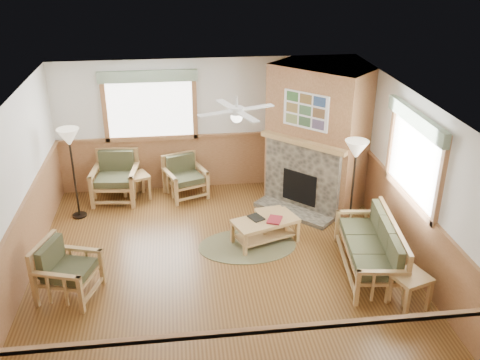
{
  "coord_description": "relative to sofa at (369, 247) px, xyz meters",
  "views": [
    {
      "loc": [
        -0.59,
        -7.28,
        4.87
      ],
      "look_at": [
        0.4,
        0.7,
        1.15
      ],
      "focal_mm": 40.0,
      "sensor_mm": 36.0,
      "label": 1
    }
  ],
  "objects": [
    {
      "name": "wall_right",
      "position": [
        0.71,
        0.47,
        0.93
      ],
      "size": [
        0.02,
        6.0,
        2.7
      ],
      "primitive_type": "cube",
      "color": "white",
      "rests_on": "floor"
    },
    {
      "name": "wall_back",
      "position": [
        -2.29,
        3.47,
        0.93
      ],
      "size": [
        6.0,
        0.02,
        2.7
      ],
      "primitive_type": "cube",
      "color": "white",
      "rests_on": "floor"
    },
    {
      "name": "window_back",
      "position": [
        -3.39,
        3.43,
        2.11
      ],
      "size": [
        1.9,
        0.16,
        1.5
      ],
      "primitive_type": null,
      "color": "white",
      "rests_on": "wall_back"
    },
    {
      "name": "armchair_left",
      "position": [
        -4.56,
        -0.07,
        0.01
      ],
      "size": [
        0.97,
        0.97,
        0.86
      ],
      "primitive_type": null,
      "rotation": [
        0.0,
        0.0,
        1.26
      ],
      "color": "tan",
      "rests_on": "floor"
    },
    {
      "name": "wall_left",
      "position": [
        -5.29,
        0.47,
        0.93
      ],
      "size": [
        0.02,
        6.0,
        2.7
      ],
      "primitive_type": "cube",
      "color": "white",
      "rests_on": "floor"
    },
    {
      "name": "wall_front",
      "position": [
        -2.29,
        -2.53,
        0.93
      ],
      "size": [
        6.0,
        0.02,
        2.7
      ],
      "primitive_type": "cube",
      "color": "white",
      "rests_on": "floor"
    },
    {
      "name": "sofa",
      "position": [
        0.0,
        0.0,
        0.0
      ],
      "size": [
        1.92,
        0.98,
        0.85
      ],
      "primitive_type": null,
      "rotation": [
        0.0,
        0.0,
        -1.7
      ],
      "color": "tan",
      "rests_on": "floor"
    },
    {
      "name": "floor_lamp_right",
      "position": [
        0.08,
        1.19,
        0.45
      ],
      "size": [
        0.45,
        0.45,
        1.75
      ],
      "primitive_type": null,
      "rotation": [
        0.0,
        0.0,
        -0.12
      ],
      "color": "black",
      "rests_on": "floor"
    },
    {
      "name": "floor_lamp_left",
      "position": [
        -4.8,
        2.4,
        0.45
      ],
      "size": [
        0.51,
        0.51,
        1.75
      ],
      "primitive_type": null,
      "rotation": [
        0.0,
        0.0,
        -0.34
      ],
      "color": "black",
      "rests_on": "floor"
    },
    {
      "name": "coffee_table",
      "position": [
        -1.47,
        1.04,
        -0.2
      ],
      "size": [
        1.22,
        0.89,
        0.44
      ],
      "primitive_type": null,
      "rotation": [
        0.0,
        0.0,
        0.35
      ],
      "color": "tan",
      "rests_on": "floor"
    },
    {
      "name": "wainscot",
      "position": [
        -2.29,
        0.47,
        0.13
      ],
      "size": [
        6.0,
        6.0,
        1.1
      ],
      "primitive_type": null,
      "color": "#94633C",
      "rests_on": "floor"
    },
    {
      "name": "ceiling",
      "position": [
        -2.29,
        0.47,
        2.28
      ],
      "size": [
        6.0,
        6.0,
        0.01
      ],
      "primitive_type": "cube",
      "color": "white",
      "rests_on": "floor"
    },
    {
      "name": "braided_rug",
      "position": [
        -1.79,
        0.94,
        -0.42
      ],
      "size": [
        2.21,
        2.21,
        0.01
      ],
      "primitive_type": "cylinder",
      "rotation": [
        0.0,
        0.0,
        -0.42
      ],
      "color": "brown",
      "rests_on": "floor"
    },
    {
      "name": "ceiling_fan",
      "position": [
        -1.99,
        0.77,
        2.24
      ],
      "size": [
        1.59,
        1.59,
        0.36
      ],
      "primitive_type": null,
      "rotation": [
        0.0,
        0.0,
        0.35
      ],
      "color": "white",
      "rests_on": "ceiling"
    },
    {
      "name": "footstool",
      "position": [
        -1.31,
        1.29,
        -0.21
      ],
      "size": [
        0.56,
        0.56,
        0.43
      ],
      "primitive_type": null,
      "rotation": [
        0.0,
        0.0,
        0.15
      ],
      "color": "tan",
      "rests_on": "floor"
    },
    {
      "name": "book_dark",
      "position": [
        -1.62,
        1.11,
        0.04
      ],
      "size": [
        0.3,
        0.33,
        0.03
      ],
      "primitive_type": "cube",
      "rotation": [
        0.0,
        0.0,
        0.47
      ],
      "color": "black",
      "rests_on": "coffee_table"
    },
    {
      "name": "armchair_back_right",
      "position": [
        -2.77,
        3.02,
        -0.01
      ],
      "size": [
        0.95,
        0.95,
        0.82
      ],
      "primitive_type": null,
      "rotation": [
        0.0,
        0.0,
        0.36
      ],
      "color": "tan",
      "rests_on": "floor"
    },
    {
      "name": "window_right",
      "position": [
        0.67,
        0.27,
        2.11
      ],
      "size": [
        0.16,
        1.9,
        1.5
      ],
      "primitive_type": null,
      "color": "white",
      "rests_on": "wall_right"
    },
    {
      "name": "floor",
      "position": [
        -2.29,
        0.47,
        -0.43
      ],
      "size": [
        6.0,
        6.0,
        0.01
      ],
      "primitive_type": "cube",
      "color": "brown",
      "rests_on": "ground"
    },
    {
      "name": "armchair_back_left",
      "position": [
        -4.15,
        3.02,
        0.05
      ],
      "size": [
        0.94,
        0.94,
        0.96
      ],
      "primitive_type": null,
      "rotation": [
        0.0,
        0.0,
        -0.1
      ],
      "color": "tan",
      "rests_on": "floor"
    },
    {
      "name": "end_table_sofa",
      "position": [
        0.26,
        -0.96,
        -0.16
      ],
      "size": [
        0.6,
        0.58,
        0.53
      ],
      "primitive_type": null,
      "rotation": [
        0.0,
        0.0,
        0.32
      ],
      "color": "tan",
      "rests_on": "floor"
    },
    {
      "name": "fireplace",
      "position": [
        -0.24,
        2.52,
        0.93
      ],
      "size": [
        3.11,
        3.11,
        2.7
      ],
      "primitive_type": null,
      "rotation": [
        0.0,
        0.0,
        -0.79
      ],
      "color": "#94633C",
      "rests_on": "floor"
    },
    {
      "name": "end_table_chairs",
      "position": [
        -3.74,
        3.02,
        -0.16
      ],
      "size": [
        0.6,
        0.59,
        0.52
      ],
      "primitive_type": null,
      "rotation": [
        0.0,
        0.0,
        0.4
      ],
      "color": "tan",
      "rests_on": "floor"
    },
    {
      "name": "book_red",
      "position": [
        -1.32,
        0.99,
        0.05
      ],
      "size": [
        0.32,
        0.36,
        0.03
      ],
      "primitive_type": "cube",
      "rotation": [
        0.0,
        0.0,
        -0.4
      ],
      "color": "maroon",
      "rests_on": "coffee_table"
    }
  ]
}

